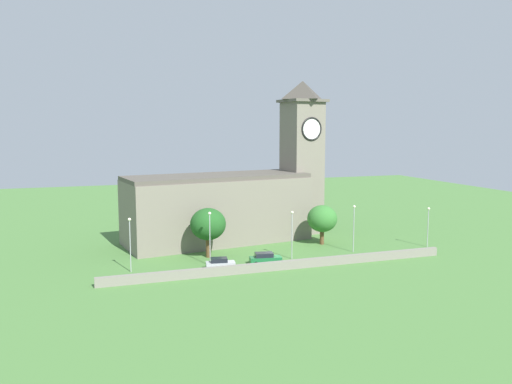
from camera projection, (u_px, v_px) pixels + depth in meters
name	position (u px, v px, depth m)	size (l,w,h in m)	color
ground_plane	(244.00, 242.00, 90.56)	(200.00, 200.00, 0.00)	#477538
church	(236.00, 197.00, 91.83)	(37.70, 16.41, 28.39)	slate
quay_barrier	(284.00, 265.00, 73.02)	(51.15, 0.70, 1.25)	gray
car_silver	(220.00, 264.00, 73.05)	(4.31, 2.55, 1.68)	silver
car_green	(265.00, 258.00, 75.78)	(4.83, 2.65, 1.75)	#1E6B38
streetlamp_west_end	(130.00, 236.00, 71.27)	(0.44, 0.44, 7.60)	#9EA0A5
streetlamp_west_mid	(210.00, 231.00, 74.44)	(0.44, 0.44, 7.91)	#9EA0A5
streetlamp_central	(292.00, 227.00, 78.33)	(0.44, 0.44, 7.40)	#9EA0A5
streetlamp_east_mid	(354.00, 221.00, 82.73)	(0.44, 0.44, 7.59)	#9EA0A5
streetlamp_east_end	(428.00, 220.00, 86.49)	(0.44, 0.44, 6.68)	#9EA0A5
tree_by_tower	(208.00, 224.00, 79.35)	(5.48, 5.48, 7.66)	brown
tree_churchyard	(322.00, 219.00, 88.33)	(5.09, 5.09, 6.75)	brown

